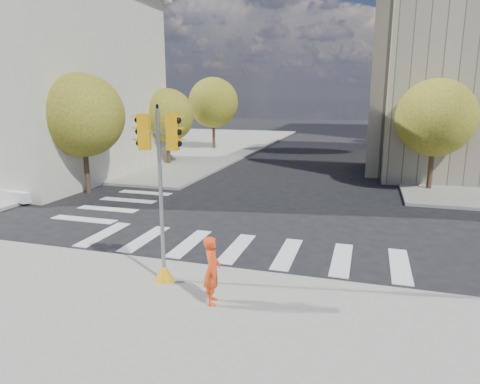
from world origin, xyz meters
name	(u,v)px	position (x,y,z in m)	size (l,w,h in m)	color
ground	(254,232)	(0.00, 0.00, 0.00)	(160.00, 160.00, 0.00)	black
sidewalk_far_left	(139,144)	(-20.00, 26.00, 0.07)	(28.00, 40.00, 0.15)	gray
tree_lw_near	(82,116)	(-10.50, 4.00, 4.20)	(4.40, 4.40, 6.41)	#382616
tree_lw_mid	(167,115)	(-10.50, 14.00, 3.76)	(4.00, 4.00, 5.77)	#382616
tree_lw_far	(213,103)	(-10.50, 24.00, 4.54)	(4.80, 4.80, 6.95)	#382616
tree_re_near	(435,118)	(7.50, 10.00, 4.05)	(4.20, 4.20, 6.16)	#382616
tree_re_mid	(415,107)	(7.50, 22.00, 4.35)	(4.60, 4.60, 6.66)	#382616
tree_re_far	(404,108)	(7.50, 34.00, 3.87)	(4.00, 4.00, 5.88)	#382616
lamp_near	(436,106)	(8.00, 14.00, 4.58)	(0.35, 0.18, 8.11)	black
lamp_far	(415,102)	(8.00, 28.00, 4.58)	(0.35, 0.18, 8.11)	black
traffic_signal	(162,209)	(-1.18, -5.42, 2.23)	(1.08, 0.56, 4.88)	orange
photographer	(212,270)	(0.58, -6.28, 1.03)	(0.64, 0.42, 1.75)	#F14416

